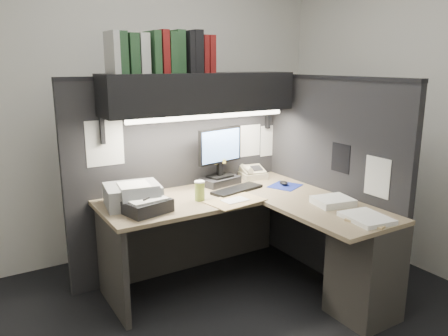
{
  "coord_description": "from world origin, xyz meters",
  "views": [
    {
      "loc": [
        -1.49,
        -2.26,
        1.72
      ],
      "look_at": [
        0.19,
        0.51,
        0.94
      ],
      "focal_mm": 35.0,
      "sensor_mm": 36.0,
      "label": 1
    }
  ],
  "objects_px": {
    "desk": "(289,245)",
    "printer": "(133,195)",
    "keyboard": "(237,190)",
    "coffee_cup": "(200,191)",
    "telephone": "(252,173)",
    "notebook_stack": "(146,206)",
    "monitor": "(220,162)",
    "overhead_shelf": "(201,93)"
  },
  "relations": [
    {
      "from": "telephone",
      "to": "printer",
      "type": "height_order",
      "value": "printer"
    },
    {
      "from": "overhead_shelf",
      "to": "coffee_cup",
      "type": "bearing_deg",
      "value": -120.97
    },
    {
      "from": "monitor",
      "to": "coffee_cup",
      "type": "xyz_separation_m",
      "value": [
        -0.35,
        -0.3,
        -0.12
      ]
    },
    {
      "from": "monitor",
      "to": "notebook_stack",
      "type": "relative_size",
      "value": 1.62
    },
    {
      "from": "telephone",
      "to": "notebook_stack",
      "type": "distance_m",
      "value": 1.2
    },
    {
      "from": "telephone",
      "to": "notebook_stack",
      "type": "xyz_separation_m",
      "value": [
        -1.14,
        -0.38,
        0.0
      ]
    },
    {
      "from": "telephone",
      "to": "desk",
      "type": "bearing_deg",
      "value": -97.32
    },
    {
      "from": "monitor",
      "to": "desk",
      "type": "bearing_deg",
      "value": -93.63
    },
    {
      "from": "monitor",
      "to": "telephone",
      "type": "relative_size",
      "value": 2.16
    },
    {
      "from": "keyboard",
      "to": "notebook_stack",
      "type": "relative_size",
      "value": 1.52
    },
    {
      "from": "telephone",
      "to": "printer",
      "type": "xyz_separation_m",
      "value": [
        -1.17,
        -0.19,
        0.03
      ]
    },
    {
      "from": "coffee_cup",
      "to": "keyboard",
      "type": "bearing_deg",
      "value": 9.83
    },
    {
      "from": "monitor",
      "to": "telephone",
      "type": "height_order",
      "value": "monitor"
    },
    {
      "from": "telephone",
      "to": "coffee_cup",
      "type": "height_order",
      "value": "coffee_cup"
    },
    {
      "from": "desk",
      "to": "monitor",
      "type": "xyz_separation_m",
      "value": [
        -0.11,
        0.78,
        0.48
      ]
    },
    {
      "from": "coffee_cup",
      "to": "printer",
      "type": "height_order",
      "value": "printer"
    },
    {
      "from": "desk",
      "to": "keyboard",
      "type": "xyz_separation_m",
      "value": [
        -0.09,
        0.54,
        0.3
      ]
    },
    {
      "from": "notebook_stack",
      "to": "printer",
      "type": "bearing_deg",
      "value": 97.98
    },
    {
      "from": "monitor",
      "to": "telephone",
      "type": "bearing_deg",
      "value": -5.47
    },
    {
      "from": "keyboard",
      "to": "telephone",
      "type": "xyz_separation_m",
      "value": [
        0.34,
        0.27,
        0.03
      ]
    },
    {
      "from": "desk",
      "to": "keyboard",
      "type": "relative_size",
      "value": 3.77
    },
    {
      "from": "desk",
      "to": "overhead_shelf",
      "type": "relative_size",
      "value": 1.1
    },
    {
      "from": "overhead_shelf",
      "to": "telephone",
      "type": "bearing_deg",
      "value": 6.64
    },
    {
      "from": "monitor",
      "to": "coffee_cup",
      "type": "height_order",
      "value": "monitor"
    },
    {
      "from": "overhead_shelf",
      "to": "monitor",
      "type": "relative_size",
      "value": 3.23
    },
    {
      "from": "coffee_cup",
      "to": "telephone",
      "type": "bearing_deg",
      "value": 25.51
    },
    {
      "from": "monitor",
      "to": "keyboard",
      "type": "distance_m",
      "value": 0.3
    },
    {
      "from": "desk",
      "to": "coffee_cup",
      "type": "distance_m",
      "value": 0.76
    },
    {
      "from": "telephone",
      "to": "notebook_stack",
      "type": "relative_size",
      "value": 0.75
    },
    {
      "from": "monitor",
      "to": "printer",
      "type": "height_order",
      "value": "monitor"
    },
    {
      "from": "desk",
      "to": "overhead_shelf",
      "type": "xyz_separation_m",
      "value": [
        -0.3,
        0.75,
        1.06
      ]
    },
    {
      "from": "overhead_shelf",
      "to": "keyboard",
      "type": "relative_size",
      "value": 3.44
    },
    {
      "from": "coffee_cup",
      "to": "overhead_shelf",
      "type": "bearing_deg",
      "value": 59.03
    },
    {
      "from": "desk",
      "to": "monitor",
      "type": "distance_m",
      "value": 0.92
    },
    {
      "from": "telephone",
      "to": "printer",
      "type": "bearing_deg",
      "value": -161.6
    },
    {
      "from": "printer",
      "to": "monitor",
      "type": "bearing_deg",
      "value": 19.15
    },
    {
      "from": "overhead_shelf",
      "to": "coffee_cup",
      "type": "distance_m",
      "value": 0.77
    },
    {
      "from": "desk",
      "to": "printer",
      "type": "distance_m",
      "value": 1.18
    },
    {
      "from": "keyboard",
      "to": "coffee_cup",
      "type": "bearing_deg",
      "value": 176.81
    },
    {
      "from": "notebook_stack",
      "to": "monitor",
      "type": "bearing_deg",
      "value": 23.07
    },
    {
      "from": "desk",
      "to": "telephone",
      "type": "relative_size",
      "value": 7.67
    },
    {
      "from": "desk",
      "to": "printer",
      "type": "bearing_deg",
      "value": 145.95
    }
  ]
}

